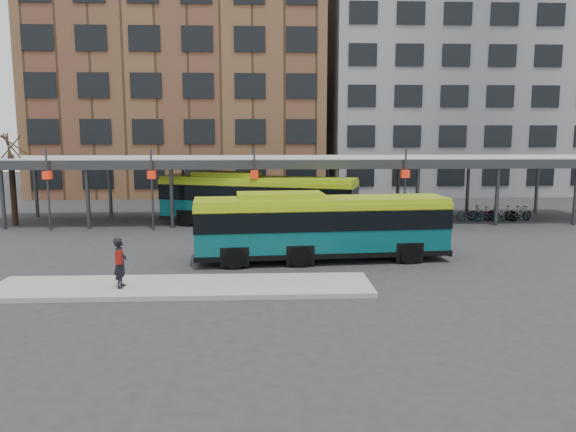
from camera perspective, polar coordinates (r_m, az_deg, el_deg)
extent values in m
plane|color=#28282B|center=(24.24, 3.48, -5.30)|extent=(120.00, 120.00, 0.00)
cube|color=gray|center=(21.39, -10.56, -7.08)|extent=(14.00, 3.00, 0.18)
cube|color=#999B9E|center=(36.53, 1.36, 5.75)|extent=(40.00, 6.00, 0.35)
cube|color=#383A3D|center=(33.55, 1.72, 5.24)|extent=(40.00, 0.15, 0.55)
cylinder|color=#383A3D|center=(37.46, -27.01, 1.66)|extent=(0.24, 0.24, 3.80)
cylinder|color=#383A3D|center=(42.03, -24.23, 2.50)|extent=(0.24, 0.24, 3.80)
cylinder|color=#383A3D|center=(35.68, -19.68, 1.80)|extent=(0.24, 0.24, 3.80)
cylinder|color=#383A3D|center=(40.46, -17.63, 2.65)|extent=(0.24, 0.24, 3.80)
cylinder|color=#383A3D|center=(34.55, -11.72, 1.92)|extent=(0.24, 0.24, 3.80)
cylinder|color=#383A3D|center=(39.47, -10.59, 2.76)|extent=(0.24, 0.24, 3.80)
cylinder|color=#383A3D|center=(34.12, -3.39, 2.00)|extent=(0.24, 0.24, 3.80)
cylinder|color=#383A3D|center=(39.09, -3.31, 2.84)|extent=(0.24, 0.24, 3.80)
cylinder|color=#383A3D|center=(34.42, 4.96, 2.04)|extent=(0.24, 0.24, 3.80)
cylinder|color=#383A3D|center=(39.36, 4.00, 2.87)|extent=(0.24, 0.24, 3.80)
cylinder|color=#383A3D|center=(35.43, 13.01, 2.04)|extent=(0.24, 0.24, 3.80)
cylinder|color=#383A3D|center=(40.24, 11.10, 2.86)|extent=(0.24, 0.24, 3.80)
cylinder|color=#383A3D|center=(37.09, 20.47, 2.00)|extent=(0.24, 0.24, 3.80)
cylinder|color=#383A3D|center=(41.71, 17.80, 2.80)|extent=(0.24, 0.24, 3.80)
cylinder|color=#383A3D|center=(39.32, 27.19, 1.94)|extent=(0.24, 0.24, 3.80)
cylinder|color=#383A3D|center=(43.71, 23.96, 2.72)|extent=(0.24, 0.24, 3.80)
cylinder|color=#383A3D|center=(35.52, -23.18, 2.39)|extent=(0.12, 0.12, 4.80)
cube|color=red|center=(35.45, -23.26, 3.84)|extent=(0.45, 0.45, 0.45)
cylinder|color=#383A3D|center=(33.89, -13.63, 2.58)|extent=(0.12, 0.12, 4.80)
cube|color=red|center=(33.81, -13.68, 4.09)|extent=(0.45, 0.45, 0.45)
cylinder|color=#383A3D|center=(33.27, -3.42, 2.70)|extent=(0.12, 0.12, 4.80)
cube|color=red|center=(33.19, -3.43, 4.24)|extent=(0.45, 0.45, 0.45)
cylinder|color=#383A3D|center=(34.35, 11.78, 2.71)|extent=(0.12, 0.12, 4.80)
cube|color=red|center=(34.27, 11.83, 4.21)|extent=(0.45, 0.45, 0.45)
cylinder|color=black|center=(38.79, -26.14, 2.37)|extent=(0.36, 0.36, 4.40)
cylinder|color=black|center=(38.59, -26.26, 6.21)|extent=(0.08, 1.63, 1.59)
cylinder|color=black|center=(38.73, -26.34, 6.21)|extent=(1.63, 0.13, 1.59)
cylinder|color=black|center=(38.67, -26.53, 6.20)|extent=(0.15, 1.63, 1.59)
cylinder|color=black|center=(38.54, -26.45, 6.20)|extent=(1.63, 0.10, 1.59)
cube|color=brown|center=(56.13, -10.58, 13.76)|extent=(26.00, 14.00, 22.00)
cube|color=slate|center=(58.57, 16.20, 12.37)|extent=(24.00, 14.00, 20.00)
cube|color=#074B4F|center=(25.35, 3.41, -1.20)|extent=(11.46, 3.26, 2.35)
cube|color=black|center=(25.27, 3.42, -0.15)|extent=(11.51, 3.32, 0.89)
cube|color=#92B212|center=(25.16, 3.44, 1.65)|extent=(11.45, 3.17, 0.19)
cube|color=#92B212|center=(24.86, -0.83, 2.02)|extent=(3.89, 1.99, 0.33)
cube|color=black|center=(25.55, 3.39, -3.55)|extent=(11.52, 3.32, 0.23)
cylinder|color=black|center=(25.43, 12.27, -3.73)|extent=(0.96, 0.36, 0.94)
cylinder|color=black|center=(27.56, 10.68, -2.73)|extent=(0.96, 0.36, 0.94)
cylinder|color=black|center=(24.25, 1.26, -4.13)|extent=(0.96, 0.36, 0.94)
cylinder|color=black|center=(26.47, 0.52, -3.05)|extent=(0.96, 0.36, 0.94)
cylinder|color=black|center=(24.00, -5.44, -4.30)|extent=(0.96, 0.36, 0.94)
cylinder|color=black|center=(26.25, -5.61, -3.19)|extent=(0.96, 0.36, 0.94)
cube|color=#074B4F|center=(34.51, -3.12, 1.59)|extent=(12.23, 6.24, 2.51)
cube|color=black|center=(34.45, -3.13, 2.42)|extent=(12.30, 6.32, 0.96)
cube|color=#92B212|center=(34.37, -3.14, 3.83)|extent=(12.20, 6.15, 0.20)
cube|color=#92B212|center=(35.06, -6.26, 4.22)|extent=(4.39, 3.00, 0.35)
cube|color=black|center=(34.67, -3.11, -0.28)|extent=(12.31, 6.32, 0.24)
cylinder|color=black|center=(32.39, 2.92, -0.85)|extent=(1.05, 0.61, 1.01)
cylinder|color=black|center=(34.76, 3.84, -0.21)|extent=(1.05, 0.61, 1.01)
cylinder|color=black|center=(33.94, -5.71, -0.45)|extent=(1.05, 0.61, 1.01)
cylinder|color=black|center=(36.21, -4.28, 0.14)|extent=(1.05, 0.61, 1.01)
cylinder|color=black|center=(35.16, -10.28, -0.23)|extent=(1.05, 0.61, 1.01)
cylinder|color=black|center=(37.35, -8.62, 0.33)|extent=(1.05, 0.61, 1.01)
imported|color=black|center=(21.30, -16.66, -4.55)|extent=(0.46, 0.69, 1.84)
cube|color=maroon|center=(21.08, -16.79, -4.01)|extent=(0.21, 0.35, 0.49)
imported|color=slate|center=(38.53, 18.04, 0.20)|extent=(1.80, 0.68, 0.94)
imported|color=slate|center=(38.89, 18.97, 0.28)|extent=(1.72, 0.72, 1.00)
imported|color=slate|center=(38.61, 19.47, 0.15)|extent=(1.89, 1.09, 0.94)
imported|color=slate|center=(39.39, 20.90, 0.32)|extent=(1.82, 0.94, 1.06)
imported|color=slate|center=(39.81, 21.99, 0.22)|extent=(1.79, 1.12, 0.89)
imported|color=slate|center=(39.59, 22.56, 0.24)|extent=(1.77, 0.98, 1.02)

